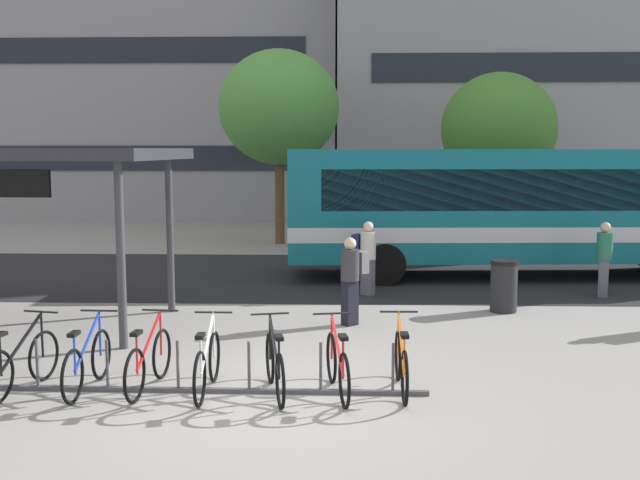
# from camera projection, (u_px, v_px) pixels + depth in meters

# --- Properties ---
(ground) EXTENTS (200.00, 200.00, 0.00)m
(ground) POSITION_uv_depth(u_px,v_px,m) (275.00, 399.00, 9.53)
(ground) COLOR gray
(bus_lane_asphalt) EXTENTS (80.00, 7.20, 0.01)m
(bus_lane_asphalt) POSITION_uv_depth(u_px,v_px,m) (310.00, 275.00, 18.91)
(bus_lane_asphalt) COLOR #232326
(bus_lane_asphalt) RESTS_ON ground
(city_bus) EXTENTS (12.14, 3.21, 3.20)m
(city_bus) POSITION_uv_depth(u_px,v_px,m) (531.00, 206.00, 18.50)
(city_bus) COLOR #0F6070
(city_bus) RESTS_ON ground
(bike_rack) EXTENTS (6.62, 0.13, 0.70)m
(bike_rack) POSITION_uv_depth(u_px,v_px,m) (178.00, 385.00, 9.79)
(bike_rack) COLOR #47474C
(bike_rack) RESTS_ON ground
(parked_bicycle_black_1) EXTENTS (0.53, 1.70, 0.99)m
(parked_bicycle_black_1) POSITION_uv_depth(u_px,v_px,m) (21.00, 364.00, 9.76)
(parked_bicycle_black_1) COLOR black
(parked_bicycle_black_1) RESTS_ON ground
(parked_bicycle_blue_2) EXTENTS (0.52, 1.72, 0.99)m
(parked_bicycle_blue_2) POSITION_uv_depth(u_px,v_px,m) (87.00, 363.00, 9.81)
(parked_bicycle_blue_2) COLOR black
(parked_bicycle_blue_2) RESTS_ON ground
(parked_bicycle_red_3) EXTENTS (0.52, 1.72, 0.99)m
(parked_bicycle_red_3) POSITION_uv_depth(u_px,v_px,m) (149.00, 362.00, 9.85)
(parked_bicycle_red_3) COLOR black
(parked_bicycle_red_3) RESTS_ON ground
(parked_bicycle_white_4) EXTENTS (0.52, 1.72, 0.99)m
(parked_bicycle_white_4) POSITION_uv_depth(u_px,v_px,m) (207.00, 365.00, 9.71)
(parked_bicycle_white_4) COLOR black
(parked_bicycle_white_4) RESTS_ON ground
(parked_bicycle_black_5) EXTENTS (0.58, 1.69, 0.99)m
(parked_bicycle_black_5) POSITION_uv_depth(u_px,v_px,m) (275.00, 367.00, 9.63)
(parked_bicycle_black_5) COLOR black
(parked_bicycle_black_5) RESTS_ON ground
(parked_bicycle_red_6) EXTENTS (0.52, 1.70, 0.99)m
(parked_bicycle_red_6) POSITION_uv_depth(u_px,v_px,m) (338.00, 366.00, 9.65)
(parked_bicycle_red_6) COLOR black
(parked_bicycle_red_6) RESTS_ON ground
(parked_bicycle_orange_7) EXTENTS (0.52, 1.72, 0.99)m
(parked_bicycle_orange_7) POSITION_uv_depth(u_px,v_px,m) (401.00, 364.00, 9.75)
(parked_bicycle_orange_7) COLOR black
(parked_bicycle_orange_7) RESTS_ON ground
(commuter_grey_pack_0) EXTENTS (0.59, 0.58, 1.62)m
(commuter_grey_pack_0) POSITION_uv_depth(u_px,v_px,m) (351.00, 275.00, 13.45)
(commuter_grey_pack_0) COLOR black
(commuter_grey_pack_0) RESTS_ON ground
(commuter_navy_pack_1) EXTENTS (0.61, 0.54, 1.63)m
(commuter_navy_pack_1) POSITION_uv_depth(u_px,v_px,m) (367.00, 253.00, 16.20)
(commuter_navy_pack_1) COLOR #565660
(commuter_navy_pack_1) RESTS_ON ground
(commuter_olive_pack_3) EXTENTS (0.45, 0.59, 1.64)m
(commuter_olive_pack_3) POSITION_uv_depth(u_px,v_px,m) (604.00, 254.00, 16.06)
(commuter_olive_pack_3) COLOR #565660
(commuter_olive_pack_3) RESTS_ON ground
(trash_bin) EXTENTS (0.55, 0.55, 1.03)m
(trash_bin) POSITION_uv_depth(u_px,v_px,m) (504.00, 286.00, 14.60)
(trash_bin) COLOR #232328
(trash_bin) RESTS_ON ground
(street_tree_0) EXTENTS (4.02, 4.02, 6.51)m
(street_tree_0) POSITION_uv_depth(u_px,v_px,m) (279.00, 108.00, 24.67)
(street_tree_0) COLOR brown
(street_tree_0) RESTS_ON ground
(street_tree_1) EXTENTS (3.68, 3.68, 5.65)m
(street_tree_1) POSITION_uv_depth(u_px,v_px,m) (499.00, 129.00, 23.78)
(street_tree_1) COLOR brown
(street_tree_1) RESTS_ON ground
(building_left_wing) EXTENTS (21.52, 11.78, 14.03)m
(building_left_wing) POSITION_uv_depth(u_px,v_px,m) (128.00, 75.00, 38.07)
(building_left_wing) COLOR gray
(building_left_wing) RESTS_ON ground
(building_right_wing) EXTENTS (21.89, 13.08, 19.65)m
(building_right_wing) POSITION_uv_depth(u_px,v_px,m) (577.00, 4.00, 33.95)
(building_right_wing) COLOR gray
(building_right_wing) RESTS_ON ground
(building_centre_block) EXTENTS (19.11, 14.00, 10.81)m
(building_centre_block) POSITION_uv_depth(u_px,v_px,m) (300.00, 118.00, 52.43)
(building_centre_block) COLOR brown
(building_centre_block) RESTS_ON ground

